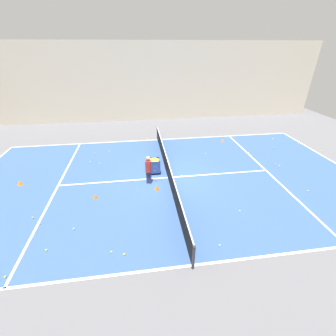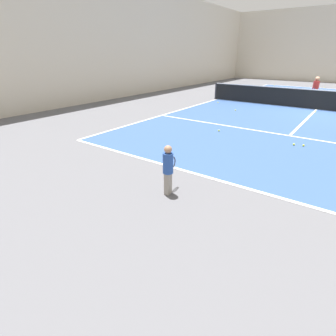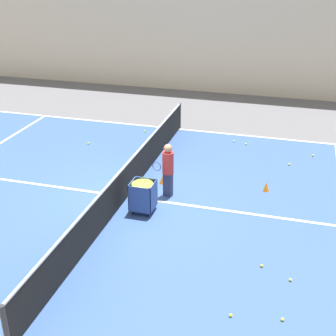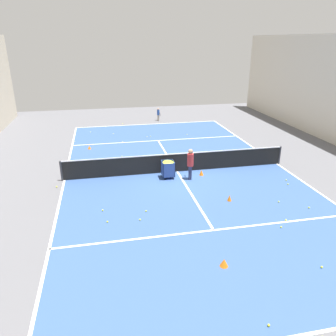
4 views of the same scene
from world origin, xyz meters
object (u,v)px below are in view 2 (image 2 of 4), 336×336
object	(u,v)px
coach_at_net	(315,89)
tennis_net	(319,100)
training_cone_0	(302,96)
ball_cart	(335,97)
training_cone_1	(297,103)
player_near_baseline	(168,167)

from	to	relation	value
coach_at_net	tennis_net	bearing A→B (deg)	32.45
coach_at_net	training_cone_0	world-z (taller)	coach_at_net
ball_cart	training_cone_0	size ratio (longest dim) A/B	3.24
ball_cart	tennis_net	bearing A→B (deg)	-133.08
training_cone_0	training_cone_1	bearing A→B (deg)	-83.58
player_near_baseline	ball_cart	size ratio (longest dim) A/B	1.20
ball_cart	player_near_baseline	bearing A→B (deg)	-97.87
coach_at_net	training_cone_1	distance (m)	1.12
ball_cart	training_cone_1	distance (m)	1.86
player_near_baseline	ball_cart	xyz separation A→B (m)	(1.77, 12.81, 0.02)
training_cone_0	training_cone_1	world-z (taller)	training_cone_1
ball_cart	training_cone_0	xyz separation A→B (m)	(-2.14, 3.12, -0.51)
coach_at_net	ball_cart	bearing A→B (deg)	82.01
tennis_net	ball_cart	size ratio (longest dim) A/B	13.27
player_near_baseline	training_cone_0	distance (m)	15.94
ball_cart	training_cone_0	bearing A→B (deg)	124.41
training_cone_0	training_cone_1	xyz separation A→B (m)	(0.35, -3.08, 0.00)
tennis_net	ball_cart	world-z (taller)	tennis_net
player_near_baseline	coach_at_net	xyz separation A→B (m)	(0.70, 13.20, 0.30)
tennis_net	training_cone_0	xyz separation A→B (m)	(-1.48, 3.83, -0.40)
tennis_net	training_cone_0	distance (m)	4.12
coach_at_net	training_cone_1	xyz separation A→B (m)	(-0.72, -0.36, -0.78)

